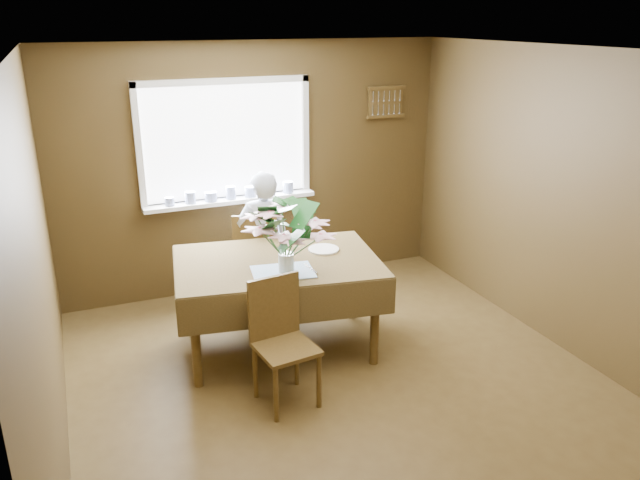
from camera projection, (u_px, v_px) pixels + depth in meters
name	position (u px, v px, depth m)	size (l,w,h in m)	color
floor	(347.00, 391.00, 4.79)	(4.50, 4.50, 0.00)	#473418
ceiling	(353.00, 52.00, 3.94)	(4.50, 4.50, 0.00)	white
wall_back	(256.00, 169.00, 6.32)	(4.00, 4.00, 0.00)	brown
wall_front	(598.00, 418.00, 2.41)	(4.00, 4.00, 0.00)	brown
wall_left	(40.00, 282.00, 3.64)	(4.50, 4.50, 0.00)	brown
wall_right	(572.00, 206.00, 5.08)	(4.50, 4.50, 0.00)	brown
window_assembly	(228.00, 164.00, 6.13)	(1.72, 0.20, 1.22)	white
spoon_rack	(386.00, 102.00, 6.61)	(0.44, 0.05, 0.33)	#533E1B
dining_table	(277.00, 271.00, 5.18)	(1.83, 1.39, 0.82)	#533E1B
chair_far	(257.00, 257.00, 5.99)	(0.55, 0.55, 0.98)	#533E1B
chair_near	(281.00, 336.00, 4.55)	(0.45, 0.45, 0.95)	#533E1B
seated_woman	(264.00, 242.00, 5.89)	(0.51, 0.33, 1.39)	white
flower_bouquet	(286.00, 230.00, 4.79)	(0.63, 0.63, 0.54)	white
side_plate	(324.00, 249.00, 5.37)	(0.27, 0.27, 0.01)	white
table_knife	(310.00, 268.00, 4.96)	(0.02, 0.21, 0.00)	silver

